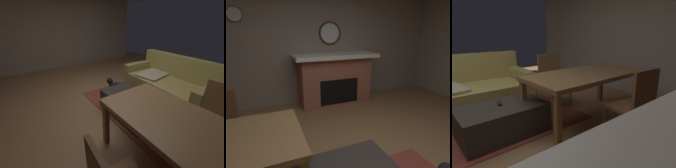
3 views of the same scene
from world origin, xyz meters
The scene contains 4 objects.
wall_back_fireplace_side centered at (0.00, -2.88, 1.26)m, with size 7.22×0.12×2.53m, color gray.
fireplace centered at (-0.49, -2.51, 0.59)m, with size 1.86×0.76×1.16m.
round_wall_mirror centered at (-0.49, -2.79, 1.60)m, with size 0.54×0.05×0.54m.
wall_clock centered at (1.41, -2.79, 1.95)m, with size 0.28×0.03×0.28m.
Camera 2 is at (0.98, 1.18, 1.63)m, focal length 28.12 mm.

